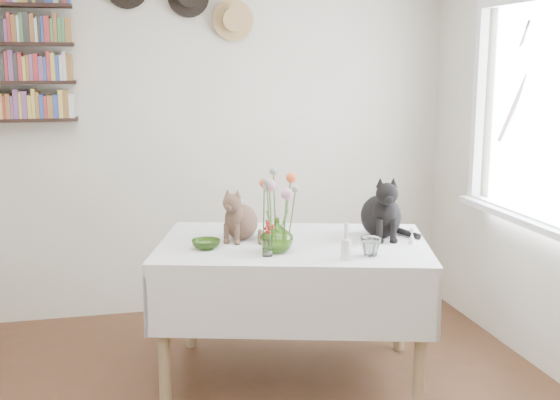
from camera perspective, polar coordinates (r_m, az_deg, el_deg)
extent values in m
cube|color=#EEE5D0|center=(4.97, -8.99, 5.02)|extent=(4.04, 0.04, 2.54)
cube|color=white|center=(4.17, 20.91, 6.75)|extent=(0.01, 1.40, 1.20)
cube|color=white|center=(4.26, 20.33, -1.72)|extent=(0.06, 1.52, 0.06)
cube|color=white|center=(4.79, 16.04, 7.51)|extent=(0.06, 0.06, 1.20)
cube|color=white|center=(4.24, 19.99, -1.74)|extent=(0.12, 1.50, 0.04)
cube|color=white|center=(3.89, 1.10, -3.90)|extent=(1.67, 1.31, 0.06)
cylinder|color=tan|center=(3.72, -9.42, -11.18)|extent=(0.06, 0.06, 0.73)
cylinder|color=tan|center=(3.69, 11.37, -11.45)|extent=(0.06, 0.06, 0.73)
cylinder|color=tan|center=(4.44, -7.35, -7.38)|extent=(0.06, 0.06, 0.73)
cylinder|color=tan|center=(4.42, 9.81, -7.56)|extent=(0.06, 0.06, 0.73)
imported|color=#77AD42|center=(3.67, -0.26, -2.87)|extent=(0.19, 0.19, 0.18)
imported|color=#77AD42|center=(3.77, -6.03, -3.59)|extent=(0.21, 0.21, 0.05)
imported|color=white|center=(3.63, 7.35, -3.78)|extent=(0.15, 0.15, 0.10)
cylinder|color=white|center=(3.55, 5.36, -4.02)|extent=(0.05, 0.05, 0.11)
cylinder|color=white|center=(3.53, 5.39, -2.54)|extent=(0.02, 0.02, 0.08)
cylinder|color=white|center=(3.60, -1.04, -3.92)|extent=(0.05, 0.05, 0.08)
cone|color=white|center=(3.91, 10.67, -3.04)|extent=(0.05, 0.05, 0.06)
sphere|color=beige|center=(3.90, 10.69, -2.45)|extent=(0.03, 0.03, 0.03)
cylinder|color=#4C7233|center=(3.64, -0.76, -1.19)|extent=(0.01, 0.01, 0.30)
sphere|color=#E89AC0|center=(3.62, -0.77, 1.13)|extent=(0.07, 0.07, 0.07)
cylinder|color=#4C7233|center=(3.64, 0.42, -1.54)|extent=(0.01, 0.01, 0.26)
sphere|color=#E89AC0|center=(3.61, 0.42, 0.47)|extent=(0.06, 0.06, 0.06)
cylinder|color=#4C7233|center=(3.68, 0.54, -0.76)|extent=(0.01, 0.01, 0.34)
sphere|color=orange|center=(3.65, 0.55, 1.86)|extent=(0.06, 0.06, 0.06)
cylinder|color=#4C7233|center=(3.67, -1.32, -1.04)|extent=(0.01, 0.01, 0.31)
sphere|color=orange|center=(3.64, -1.33, 1.35)|extent=(0.05, 0.05, 0.05)
cylinder|color=#4C7233|center=(3.68, -0.44, -0.51)|extent=(0.01, 0.01, 0.37)
sphere|color=#999E93|center=(3.65, -0.44, 2.34)|extent=(0.04, 0.04, 0.04)
cylinder|color=#4C7233|center=(3.60, -0.94, -1.11)|extent=(0.01, 0.01, 0.33)
sphere|color=#999E93|center=(3.57, -0.94, 1.49)|extent=(0.04, 0.04, 0.04)
cylinder|color=#4C7233|center=(3.62, 0.96, -1.36)|extent=(0.01, 0.01, 0.29)
sphere|color=#999E93|center=(3.59, 0.96, 0.90)|extent=(0.04, 0.04, 0.04)
cylinder|color=tan|center=(4.94, -3.85, 14.39)|extent=(0.28, 0.02, 0.28)
cylinder|color=tan|center=(4.90, -3.77, 14.42)|extent=(0.16, 0.08, 0.16)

